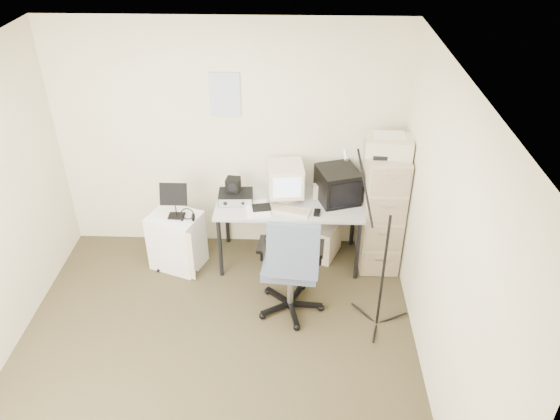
{
  "coord_description": "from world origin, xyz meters",
  "views": [
    {
      "loc": [
        0.7,
        -3.3,
        3.67
      ],
      "look_at": [
        0.55,
        0.95,
        0.95
      ],
      "focal_mm": 35.0,
      "sensor_mm": 36.0,
      "label": 1
    }
  ],
  "objects_px": {
    "desk": "(289,231)",
    "side_cart": "(177,240)",
    "office_chair": "(291,262)",
    "filing_cabinet": "(381,209)"
  },
  "relations": [
    {
      "from": "filing_cabinet",
      "to": "desk",
      "type": "distance_m",
      "value": 0.99
    },
    {
      "from": "office_chair",
      "to": "side_cart",
      "type": "xyz_separation_m",
      "value": [
        -1.21,
        0.65,
        -0.25
      ]
    },
    {
      "from": "desk",
      "to": "office_chair",
      "type": "xyz_separation_m",
      "value": [
        0.03,
        -0.78,
        0.2
      ]
    },
    {
      "from": "filing_cabinet",
      "to": "desk",
      "type": "relative_size",
      "value": 0.87
    },
    {
      "from": "desk",
      "to": "side_cart",
      "type": "xyz_separation_m",
      "value": [
        -1.18,
        -0.13,
        -0.06
      ]
    },
    {
      "from": "filing_cabinet",
      "to": "side_cart",
      "type": "height_order",
      "value": "filing_cabinet"
    },
    {
      "from": "filing_cabinet",
      "to": "side_cart",
      "type": "distance_m",
      "value": 2.16
    },
    {
      "from": "office_chair",
      "to": "filing_cabinet",
      "type": "bearing_deg",
      "value": 46.53
    },
    {
      "from": "filing_cabinet",
      "to": "desk",
      "type": "height_order",
      "value": "filing_cabinet"
    },
    {
      "from": "desk",
      "to": "office_chair",
      "type": "height_order",
      "value": "office_chair"
    }
  ]
}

